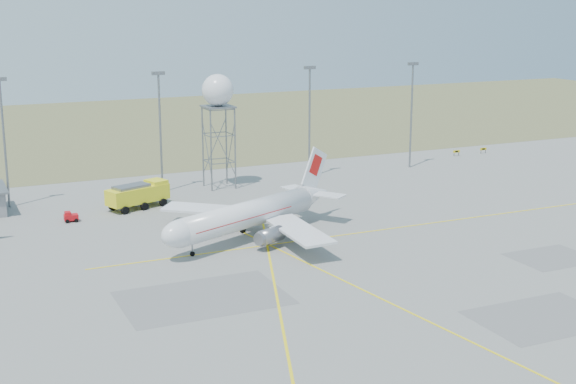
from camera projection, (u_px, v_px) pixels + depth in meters
name	position (u px, v px, depth m)	size (l,w,h in m)	color
ground	(433.00, 316.00, 83.05)	(400.00, 400.00, 0.00)	gray
grass_strip	(121.00, 128.00, 206.85)	(400.00, 120.00, 0.03)	#616D3C
mast_a	(3.00, 132.00, 124.43)	(2.20, 0.50, 20.50)	slate
mast_b	(160.00, 122.00, 134.56)	(2.20, 0.50, 20.50)	slate
mast_c	(310.00, 113.00, 145.92)	(2.20, 0.50, 20.50)	slate
mast_d	(412.00, 106.00, 154.83)	(2.20, 0.50, 20.50)	slate
taxi_sign_near	(457.00, 152.00, 169.05)	(1.60, 0.17, 1.20)	black
taxi_sign_far	(483.00, 149.00, 171.89)	(1.60, 0.17, 1.20)	black
airliner_main	(249.00, 215.00, 109.55)	(30.65, 28.57, 10.95)	silver
radar_tower	(218.00, 125.00, 138.09)	(5.47, 5.47, 19.78)	slate
fire_truck	(139.00, 196.00, 126.23)	(10.59, 6.65, 4.02)	yellow
baggage_tug	(71.00, 218.00, 118.53)	(2.08, 1.69, 1.57)	red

